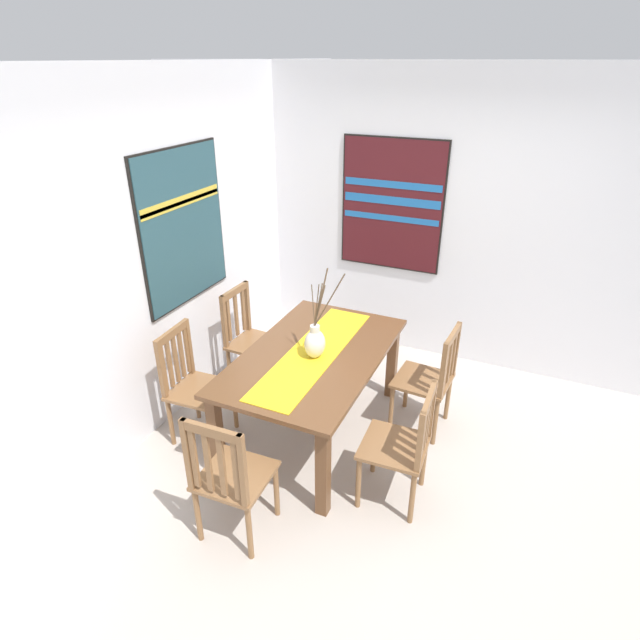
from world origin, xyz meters
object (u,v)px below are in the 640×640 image
at_px(centerpiece_vase, 315,342).
at_px(painting_on_back_wall, 183,227).
at_px(dining_table, 314,365).
at_px(chair_4, 430,378).
at_px(painting_on_side_wall, 392,205).
at_px(chair_3, 403,444).
at_px(chair_2, 193,383).
at_px(chair_1, 230,476).
at_px(chair_0, 250,338).

height_order(centerpiece_vase, painting_on_back_wall, painting_on_back_wall).
xyz_separation_m(dining_table, chair_4, (0.43, -0.81, -0.16)).
bearing_deg(painting_on_back_wall, centerpiece_vase, -97.17).
relative_size(dining_table, painting_on_side_wall, 1.33).
distance_m(chair_3, chair_4, 0.84).
xyz_separation_m(chair_3, painting_on_side_wall, (2.04, 0.78, 1.01)).
relative_size(chair_2, painting_on_side_wall, 0.75).
relative_size(chair_1, chair_4, 1.04).
height_order(chair_2, painting_on_side_wall, painting_on_side_wall).
height_order(chair_3, painting_on_back_wall, painting_on_back_wall).
distance_m(chair_1, chair_4, 1.77).
height_order(dining_table, chair_2, chair_2).
bearing_deg(centerpiece_vase, chair_1, 176.94).
height_order(chair_4, painting_on_side_wall, painting_on_side_wall).
bearing_deg(chair_3, painting_on_side_wall, 20.97).
distance_m(chair_1, chair_2, 1.08).
bearing_deg(centerpiece_vase, painting_on_back_wall, 82.83).
xyz_separation_m(chair_1, painting_on_side_wall, (2.77, -0.08, 0.99)).
distance_m(chair_4, painting_on_side_wall, 1.74).
relative_size(dining_table, chair_3, 1.86).
distance_m(dining_table, chair_2, 0.94).
height_order(chair_0, painting_on_back_wall, painting_on_back_wall).
bearing_deg(dining_table, chair_2, 116.44).
relative_size(chair_2, chair_4, 1.02).
bearing_deg(dining_table, painting_on_side_wall, -1.88).
distance_m(centerpiece_vase, chair_4, 0.99).
relative_size(chair_2, chair_3, 1.05).
bearing_deg(chair_2, painting_on_side_wall, -23.47).
xyz_separation_m(chair_1, chair_4, (1.56, -0.83, -0.02)).
bearing_deg(chair_3, chair_1, 130.08).
height_order(chair_1, chair_3, chair_1).
relative_size(chair_0, painting_on_side_wall, 0.76).
bearing_deg(dining_table, chair_1, 178.63).
distance_m(dining_table, centerpiece_vase, 0.24).
relative_size(chair_1, chair_3, 1.08).
distance_m(chair_0, painting_on_side_wall, 1.81).
bearing_deg(chair_4, chair_2, 117.23).
height_order(dining_table, chair_4, chair_4).
xyz_separation_m(chair_0, chair_1, (-1.53, -0.79, 0.01)).
bearing_deg(centerpiece_vase, painting_on_side_wall, -0.76).
bearing_deg(dining_table, centerpiece_vase, -143.25).
distance_m(painting_on_back_wall, painting_on_side_wall, 1.96).
relative_size(chair_1, painting_on_back_wall, 0.78).
xyz_separation_m(chair_3, chair_4, (0.84, 0.03, -0.00)).
xyz_separation_m(chair_0, chair_2, (-0.81, 0.02, 0.01)).
distance_m(chair_0, chair_4, 1.62).
bearing_deg(chair_1, chair_4, -28.02).
height_order(chair_1, chair_2, chair_1).
xyz_separation_m(centerpiece_vase, painting_on_back_wall, (0.15, 1.21, 0.68)).
bearing_deg(chair_1, chair_3, -49.92).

